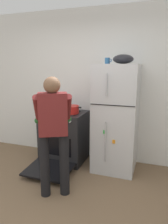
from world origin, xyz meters
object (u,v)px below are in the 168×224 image
(coffee_mug, at_px, (107,61))
(mixing_bowl, at_px, (123,59))
(red_pot, at_px, (71,109))
(pepper_mill, at_px, (54,104))
(stove_range, at_px, (64,137))
(refrigerator, at_px, (116,118))
(person_cook, at_px, (53,127))

(coffee_mug, bearing_deg, mixing_bowl, -10.99)
(red_pot, bearing_deg, pepper_mill, 151.48)
(stove_range, bearing_deg, refrigerator, 1.07)
(stove_range, height_order, coffee_mug, coffee_mug)
(stove_range, distance_m, coffee_mug, 1.56)
(refrigerator, distance_m, pepper_mill, 1.26)
(stove_range, xyz_separation_m, pepper_mill, (-0.30, 0.22, 0.55))
(person_cook, relative_size, coffee_mug, 14.28)
(pepper_mill, bearing_deg, refrigerator, -9.18)
(stove_range, xyz_separation_m, person_cook, (0.32, -0.99, 0.51))
(refrigerator, bearing_deg, coffee_mug, 164.17)
(refrigerator, xyz_separation_m, red_pot, (-0.78, -0.05, 0.10))
(coffee_mug, bearing_deg, pepper_mill, 171.96)
(person_cook, bearing_deg, refrigerator, 58.15)
(person_cook, relative_size, pepper_mill, 9.54)
(refrigerator, relative_size, mixing_bowl, 5.54)
(refrigerator, bearing_deg, red_pot, -176.35)
(stove_range, height_order, pepper_mill, pepper_mill)
(refrigerator, relative_size, stove_range, 1.44)
(refrigerator, height_order, mixing_bowl, mixing_bowl)
(refrigerator, height_order, pepper_mill, refrigerator)
(stove_range, bearing_deg, red_pot, -11.34)
(refrigerator, xyz_separation_m, coffee_mug, (-0.18, 0.05, 0.92))
(mixing_bowl, bearing_deg, refrigerator, -179.79)
(person_cook, bearing_deg, mixing_bowl, 54.98)
(mixing_bowl, bearing_deg, person_cook, -125.02)
(pepper_mill, bearing_deg, coffee_mug, -8.04)
(person_cook, height_order, mixing_bowl, mixing_bowl)
(stove_range, distance_m, pepper_mill, 0.66)
(person_cook, xyz_separation_m, coffee_mug, (0.45, 1.06, 0.84))
(refrigerator, distance_m, mixing_bowl, 0.95)
(coffee_mug, xyz_separation_m, mixing_bowl, (0.26, -0.05, 0.02))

